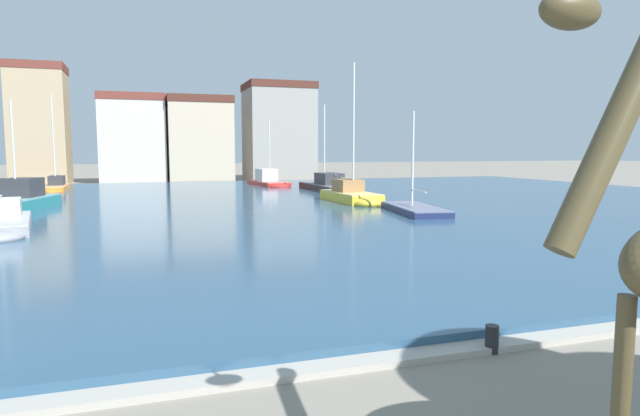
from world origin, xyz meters
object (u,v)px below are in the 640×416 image
Objects in this scene: sailboat_black at (324,186)px; sailboat_yellow at (353,197)px; sailboat_orange at (56,188)px; mooring_bollard at (492,339)px; sailboat_red at (269,182)px; sailboat_grey at (0,226)px; sailboat_teal at (17,203)px; sailboat_navy at (411,210)px.

sailboat_yellow is at bearing -98.84° from sailboat_black.
sailboat_yellow is 1.02× the size of sailboat_black.
sailboat_orange is at bearing 138.60° from sailboat_yellow.
sailboat_black is at bearing 76.05° from mooring_bollard.
sailboat_orange is 0.92× the size of sailboat_black.
sailboat_grey is at bearing -124.30° from sailboat_red.
sailboat_red is 30.07m from sailboat_grey.
sailboat_red is 14.00× the size of mooring_bollard.
sailboat_teal is 1.06× the size of sailboat_grey.
sailboat_grey is at bearing 123.87° from mooring_bollard.
sailboat_navy is at bearing -48.08° from sailboat_orange.
sailboat_yellow is 1.36× the size of sailboat_grey.
sailboat_teal is 28.90m from mooring_bollard.
sailboat_orange is at bearing 106.99° from mooring_bollard.
sailboat_navy is at bearing -91.98° from sailboat_black.
sailboat_grey is at bearing -82.85° from sailboat_teal.
sailboat_black is at bearing -67.65° from sailboat_red.
sailboat_yellow is 1.29× the size of sailboat_teal.
sailboat_red reaches higher than sailboat_teal.
sailboat_grey is 13.18× the size of mooring_bollard.
sailboat_yellow is at bearing 100.65° from sailboat_navy.
sailboat_red is at bearing 1.97° from sailboat_orange.
sailboat_orange is 22.16m from sailboat_black.
sailboat_navy is at bearing 3.83° from sailboat_grey.
sailboat_orange is at bearing -178.03° from sailboat_red.
sailboat_teal is at bearing 115.65° from mooring_bollard.
sailboat_navy is at bearing -20.85° from sailboat_teal.
sailboat_orange reaches higher than sailboat_grey.
sailboat_black is (21.08, 8.45, -0.07)m from sailboat_teal.
sailboat_red is 0.79× the size of sailboat_black.
sailboat_teal is at bearing 173.87° from sailboat_yellow.
sailboat_teal reaches higher than mooring_bollard.
sailboat_grey is 19.42m from sailboat_navy.
sailboat_orange reaches higher than sailboat_navy.
sailboat_grey is (1.14, -9.11, -0.12)m from sailboat_teal.
sailboat_yellow reaches higher than sailboat_black.
sailboat_orange is at bearing 92.85° from sailboat_grey.
sailboat_teal is at bearing -89.77° from sailboat_orange.
sailboat_orange reaches higher than sailboat_black.
sailboat_yellow is at bearing 73.87° from mooring_bollard.
sailboat_navy is at bearing -79.35° from sailboat_yellow.
sailboat_grey is at bearing -138.62° from sailboat_black.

